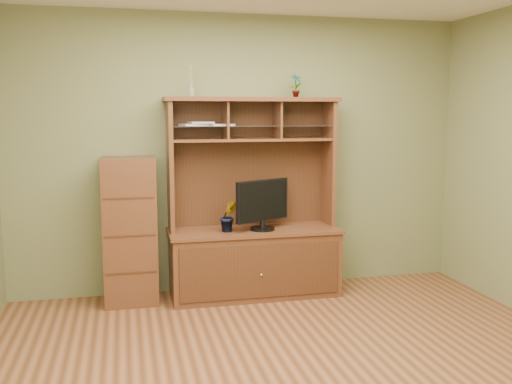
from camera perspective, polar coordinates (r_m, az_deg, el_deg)
name	(u,v)px	position (r m, az deg, el deg)	size (l,w,h in m)	color
room	(304,176)	(3.72, 4.81, 1.63)	(4.54, 4.04, 2.74)	#542E18
media_hutch	(254,241)	(5.52, -0.24, -4.97)	(1.66, 0.61, 1.90)	#4A2915
monitor	(262,204)	(5.39, 0.65, -1.17)	(0.56, 0.31, 0.48)	black
orchid_plant	(229,216)	(5.34, -2.75, -2.40)	(0.16, 0.13, 0.30)	#275E20
top_plant	(296,85)	(5.58, 3.98, 10.60)	(0.12, 0.08, 0.23)	#356F26
reed_diffuser	(191,84)	(5.37, -6.53, 10.65)	(0.06, 0.06, 0.29)	silver
magazines	(204,124)	(5.38, -5.17, 6.77)	(0.52, 0.24, 0.04)	#AEAEB3
side_cabinet	(130,231)	(5.39, -12.50, -3.80)	(0.48, 0.44, 1.35)	#4A2915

